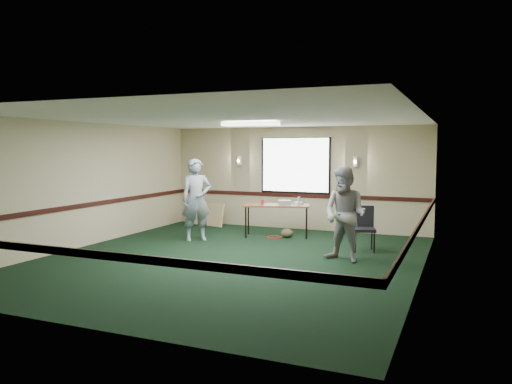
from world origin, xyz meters
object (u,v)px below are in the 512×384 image
at_px(conference_chair, 363,225).
at_px(person_left, 196,200).
at_px(projector, 285,202).
at_px(person_right, 345,214).
at_px(folding_table, 277,207).

height_order(conference_chair, person_left, person_left).
relative_size(projector, person_right, 0.17).
bearing_deg(projector, person_left, -165.47).
bearing_deg(folding_table, projector, 19.92).
xyz_separation_m(projector, person_left, (-1.71, -1.29, 0.12)).
bearing_deg(person_right, projector, 150.67).
bearing_deg(conference_chair, projector, 138.91).
distance_m(folding_table, projector, 0.23).
bearing_deg(person_right, folding_table, 154.63).
bearing_deg(person_right, person_left, -174.68).
height_order(person_left, person_right, person_left).
xyz_separation_m(folding_table, person_left, (-1.55, -1.17, 0.22)).
height_order(folding_table, conference_chair, conference_chair).
height_order(projector, person_right, person_right).
distance_m(projector, person_left, 2.14).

